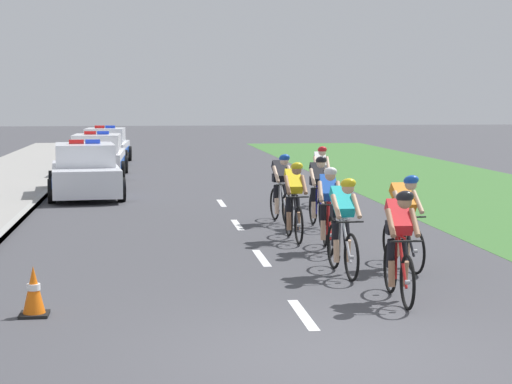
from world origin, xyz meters
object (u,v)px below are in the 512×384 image
cyclist_fifth (294,200)px  police_car_nearest (85,172)px  cyclist_lead (399,244)px  cyclist_sixth (281,187)px  cyclist_seventh (318,191)px  cyclist_second (343,225)px  police_car_second (97,157)px  police_car_third (106,147)px  cyclist_eighth (321,175)px  cyclist_fourth (328,207)px  cyclist_third (404,220)px  traffic_cone_near (34,292)px

cyclist_fifth → police_car_nearest: (-4.47, 8.16, -0.11)m
cyclist_lead → cyclist_sixth: size_ratio=1.00×
cyclist_sixth → cyclist_seventh: size_ratio=1.00×
cyclist_second → police_car_second: 18.51m
cyclist_lead → police_car_nearest: size_ratio=0.38×
police_car_third → cyclist_lead: bearing=-79.2°
cyclist_sixth → police_car_second: 12.98m
cyclist_eighth → cyclist_second: bearing=-99.1°
cyclist_second → cyclist_fourth: bearing=84.1°
cyclist_lead → police_car_second: size_ratio=0.39×
cyclist_third → cyclist_fourth: 1.93m
cyclist_fourth → cyclist_eighth: size_ratio=1.00×
cyclist_sixth → cyclist_fourth: bearing=-85.5°
cyclist_lead → cyclist_fifth: 5.26m
cyclist_lead → cyclist_third: (0.73, 2.24, 0.00)m
cyclist_second → cyclist_fourth: 2.14m
traffic_cone_near → cyclist_fourth: bearing=42.1°
cyclist_eighth → police_car_nearest: 6.69m
police_car_third → cyclist_sixth: bearing=-76.1°
cyclist_fifth → police_car_second: 15.20m
cyclist_fourth → traffic_cone_near: cyclist_fourth is taller
cyclist_fourth → cyclist_seventh: size_ratio=1.00×
cyclist_fourth → cyclist_eighth: bearing=79.9°
cyclist_lead → police_car_second: bearing=104.3°
police_car_second → police_car_third: size_ratio=0.99×
cyclist_sixth → police_car_nearest: (-4.59, 5.77, -0.11)m
cyclist_seventh → police_car_second: 13.96m
cyclist_seventh → cyclist_lead: bearing=-92.1°
cyclist_second → police_car_second: police_car_second is taller
cyclist_third → cyclist_sixth: same height
cyclist_fifth → traffic_cone_near: bearing=-127.8°
cyclist_fourth → cyclist_sixth: same height
police_car_third → cyclist_seventh: bearing=-74.8°
cyclist_sixth → cyclist_seventh: (0.67, -0.79, 0.00)m
cyclist_sixth → police_car_nearest: police_car_nearest is taller
police_car_nearest → traffic_cone_near: police_car_nearest is taller
cyclist_seventh → cyclist_eighth: same height
cyclist_third → cyclist_eighth: (0.32, 8.33, 0.00)m
cyclist_lead → cyclist_eighth: (1.05, 10.57, 0.00)m
cyclist_second → traffic_cone_near: size_ratio=2.69×
cyclist_fourth → traffic_cone_near: 6.25m
cyclist_fifth → police_car_nearest: police_car_nearest is taller
police_car_nearest → cyclist_seventh: bearing=-51.3°
cyclist_seventh → cyclist_eighth: 3.83m
cyclist_third → traffic_cone_near: 6.03m
cyclist_seventh → police_car_second: (-5.26, 12.93, -0.11)m
cyclist_third → police_car_nearest: police_car_nearest is taller
cyclist_third → police_car_nearest: bearing=117.3°
cyclist_second → cyclist_third: same height
police_car_third → cyclist_fourth: bearing=-77.6°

